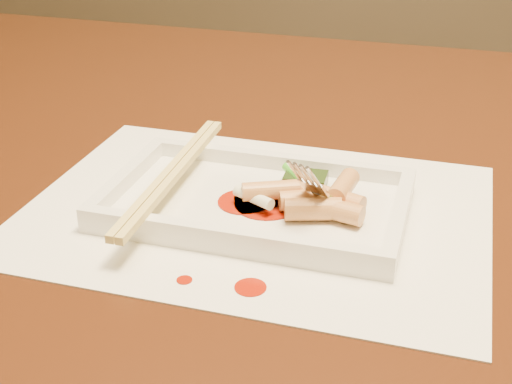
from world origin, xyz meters
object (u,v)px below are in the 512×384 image
(placemat, at_px, (256,211))
(chopstick_a, at_px, (168,173))
(plate_base, at_px, (256,206))
(table, at_px, (232,226))
(fork, at_px, (343,125))

(placemat, xyz_separation_m, chopstick_a, (-0.08, 0.00, 0.03))
(plate_base, relative_size, chopstick_a, 1.07)
(plate_base, distance_m, chopstick_a, 0.08)
(table, height_order, plate_base, plate_base)
(chopstick_a, bearing_deg, fork, 6.75)
(table, bearing_deg, fork, -40.33)
(table, distance_m, fork, 0.26)
(table, distance_m, chopstick_a, 0.19)
(table, height_order, chopstick_a, chopstick_a)
(placemat, bearing_deg, fork, 14.42)
(chopstick_a, bearing_deg, placemat, 0.00)
(plate_base, distance_m, fork, 0.11)
(placemat, distance_m, plate_base, 0.00)
(placemat, distance_m, chopstick_a, 0.09)
(fork, bearing_deg, plate_base, -165.58)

